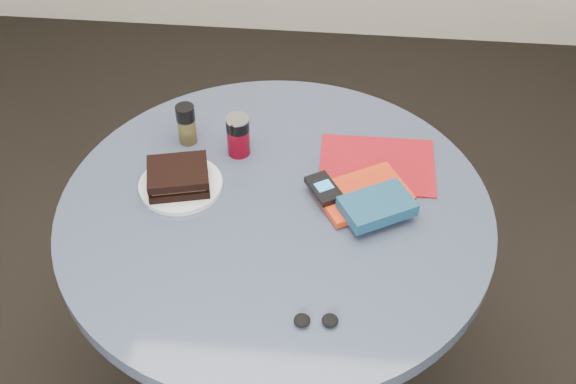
# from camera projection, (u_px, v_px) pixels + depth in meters

# --- Properties ---
(ground) EXTENTS (4.00, 4.00, 0.00)m
(ground) POSITION_uv_depth(u_px,v_px,m) (278.00, 383.00, 2.17)
(ground) COLOR black
(ground) RESTS_ON ground
(table) EXTENTS (1.00, 1.00, 0.75)m
(table) POSITION_uv_depth(u_px,v_px,m) (276.00, 254.00, 1.76)
(table) COLOR black
(table) RESTS_ON ground
(plate) EXTENTS (0.25, 0.25, 0.01)m
(plate) POSITION_uv_depth(u_px,v_px,m) (181.00, 185.00, 1.70)
(plate) COLOR silver
(plate) RESTS_ON table
(sandwich) EXTENTS (0.16, 0.15, 0.05)m
(sandwich) POSITION_uv_depth(u_px,v_px,m) (178.00, 177.00, 1.67)
(sandwich) COLOR black
(sandwich) RESTS_ON plate
(soda_can) EXTENTS (0.07, 0.07, 0.11)m
(soda_can) POSITION_uv_depth(u_px,v_px,m) (238.00, 135.00, 1.75)
(soda_can) COLOR #630412
(soda_can) RESTS_ON table
(pepper_grinder) EXTENTS (0.06, 0.06, 0.11)m
(pepper_grinder) POSITION_uv_depth(u_px,v_px,m) (186.00, 124.00, 1.78)
(pepper_grinder) COLOR #453D1D
(pepper_grinder) RESTS_ON table
(magazine) EXTENTS (0.28, 0.21, 0.00)m
(magazine) POSITION_uv_depth(u_px,v_px,m) (377.00, 165.00, 1.75)
(magazine) COLOR maroon
(magazine) RESTS_ON table
(red_book) EXTENTS (0.24, 0.22, 0.02)m
(red_book) POSITION_uv_depth(u_px,v_px,m) (363.00, 194.00, 1.66)
(red_book) COLOR #B42B0E
(red_book) RESTS_ON magazine
(novel) EXTENTS (0.18, 0.16, 0.03)m
(novel) POSITION_uv_depth(u_px,v_px,m) (377.00, 206.00, 1.60)
(novel) COLOR navy
(novel) RESTS_ON red_book
(mp3_player) EXTENTS (0.10, 0.11, 0.02)m
(mp3_player) POSITION_uv_depth(u_px,v_px,m) (324.00, 188.00, 1.65)
(mp3_player) COLOR black
(mp3_player) RESTS_ON red_book
(headphones) EXTENTS (0.09, 0.04, 0.02)m
(headphones) POSITION_uv_depth(u_px,v_px,m) (316.00, 320.00, 1.41)
(headphones) COLOR black
(headphones) RESTS_ON table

